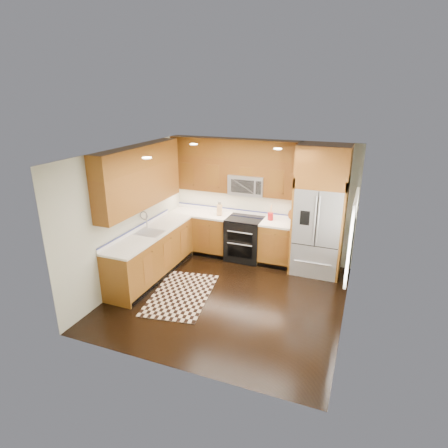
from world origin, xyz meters
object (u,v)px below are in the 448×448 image
at_px(range, 245,239).
at_px(refrigerator, 320,211).
at_px(knife_block, 220,210).
at_px(utensil_crock, 270,215).
at_px(rug, 181,294).

bearing_deg(range, refrigerator, -1.40).
height_order(knife_block, utensil_crock, utensil_crock).
distance_m(refrigerator, rug, 3.12).
xyz_separation_m(range, knife_block, (-0.61, 0.04, 0.59)).
bearing_deg(refrigerator, knife_block, 177.81).
bearing_deg(refrigerator, rug, -138.63).
distance_m(range, utensil_crock, 0.80).
distance_m(rug, knife_block, 2.22).
relative_size(knife_block, utensil_crock, 0.86).
relative_size(range, rug, 0.56).
bearing_deg(refrigerator, range, 178.60).
relative_size(refrigerator, rug, 1.54).
height_order(rug, knife_block, knife_block).
distance_m(range, refrigerator, 1.76).
bearing_deg(utensil_crock, refrigerator, -8.22).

